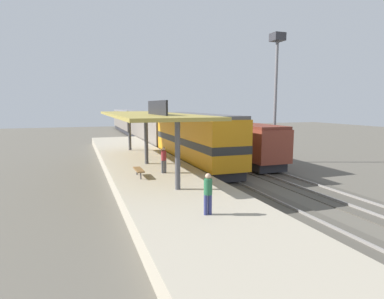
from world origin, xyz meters
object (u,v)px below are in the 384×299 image
object	(u,v)px
freight_car	(240,142)
light_mast	(276,71)
passenger_carriage_front	(150,127)
passenger_carriage_rear	(127,120)
person_walking	(208,192)
person_waiting	(164,159)
locomotive	(195,139)
platform_bench	(139,170)

from	to	relation	value
freight_car	light_mast	distance (m)	7.22
passenger_carriage_front	passenger_carriage_rear	xyz separation A→B (m)	(0.00, 20.80, 0.00)
person_walking	person_waiting	bearing A→B (deg)	87.32
locomotive	person_walking	bearing A→B (deg)	-108.07
passenger_carriage_rear	person_walking	distance (m)	53.18
freight_car	passenger_carriage_front	bearing A→B (deg)	104.71
passenger_carriage_front	passenger_carriage_rear	bearing A→B (deg)	90.00
passenger_carriage_rear	person_waiting	size ratio (longest dim) A/B	11.70
locomotive	light_mast	distance (m)	9.84
passenger_carriage_rear	person_walking	bearing A→B (deg)	-94.99
person_walking	freight_car	bearing A→B (deg)	57.80
person_waiting	passenger_carriage_front	bearing A→B (deg)	79.88
locomotive	person_walking	size ratio (longest dim) A/B	8.44
passenger_carriage_rear	platform_bench	bearing A→B (deg)	-97.57
platform_bench	person_walking	xyz separation A→B (m)	(1.37, -7.84, 0.51)
freight_car	light_mast	bearing A→B (deg)	-12.94
platform_bench	freight_car	size ratio (longest dim) A/B	0.14
passenger_carriage_front	passenger_carriage_rear	world-z (taller)	same
person_waiting	person_walking	distance (m)	8.50
platform_bench	freight_car	world-z (taller)	freight_car
passenger_carriage_rear	freight_car	world-z (taller)	passenger_carriage_rear
freight_car	locomotive	bearing A→B (deg)	-174.10
locomotive	light_mast	bearing A→B (deg)	-1.91
passenger_carriage_front	freight_car	xyz separation A→B (m)	(4.60, -17.52, -0.34)
locomotive	person_waiting	bearing A→B (deg)	-126.63
person_waiting	person_walking	bearing A→B (deg)	-92.68
passenger_carriage_front	light_mast	size ratio (longest dim) A/B	1.71
passenger_carriage_front	locomotive	bearing A→B (deg)	-90.00
freight_car	light_mast	size ratio (longest dim) A/B	1.03
locomotive	passenger_carriage_front	distance (m)	18.00
passenger_carriage_rear	locomotive	bearing A→B (deg)	-90.00
platform_bench	person_waiting	distance (m)	1.96
freight_car	person_waiting	world-z (taller)	freight_car
passenger_carriage_rear	light_mast	xyz separation A→B (m)	(7.80, -39.06, 6.08)
passenger_carriage_rear	freight_car	xyz separation A→B (m)	(4.60, -38.32, -0.34)
platform_bench	light_mast	xyz separation A→B (m)	(13.80, 6.08, 7.05)
platform_bench	passenger_carriage_front	xyz separation A→B (m)	(6.00, 24.34, 0.97)
passenger_carriage_front	light_mast	world-z (taller)	light_mast
locomotive	passenger_carriage_rear	size ratio (longest dim) A/B	0.72
light_mast	platform_bench	bearing A→B (deg)	-156.23
locomotive	passenger_carriage_rear	xyz separation A→B (m)	(0.00, 38.80, -0.10)
passenger_carriage_rear	passenger_carriage_front	bearing A→B (deg)	-90.00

